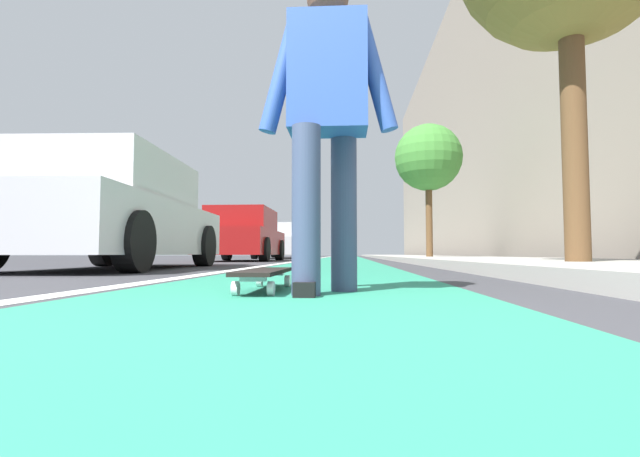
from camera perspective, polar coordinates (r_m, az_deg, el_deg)
name	(u,v)px	position (r m, az deg, el deg)	size (l,w,h in m)	color
ground_plane	(337,262)	(11.01, 2.17, -4.29)	(80.00, 80.00, 0.00)	#38383D
bike_lane_paint	(344,257)	(25.01, 3.06, -3.70)	(56.00, 1.90, 0.00)	#288466
lane_stripe_white	(319,258)	(21.05, -0.07, -3.79)	(52.00, 0.16, 0.01)	silver
sidewalk_curb	(417,257)	(19.21, 12.19, -3.59)	(52.00, 3.20, 0.12)	#9E9B93
building_facade	(462,129)	(24.57, 17.65, 11.95)	(40.00, 1.20, 13.15)	gray
skateboard	(265,273)	(2.45, -7.04, -5.70)	(0.84, 0.21, 0.11)	white
skater_person	(327,110)	(2.38, 0.89, 14.82)	(0.46, 0.72, 1.64)	#384260
parked_car_near	(115,215)	(6.61, -24.55, 1.55)	(4.25, 2.00, 1.49)	#B7B7BC
parked_car_mid	(244,236)	(13.00, -9.69, -0.96)	(4.07, 1.90, 1.48)	maroon
parked_car_far	(279,242)	(19.35, -5.24, -1.72)	(4.42, 1.95, 1.48)	#B7B7BC
parked_car_end	(293,245)	(25.70, -3.51, -2.14)	(4.16, 1.98, 1.47)	tan
traffic_light	(308,191)	(19.58, -1.58, 4.73)	(0.33, 0.28, 4.22)	#2D2D2D
street_tree_mid	(428,158)	(14.21, 13.59, 8.67)	(2.03, 2.03, 4.15)	brown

